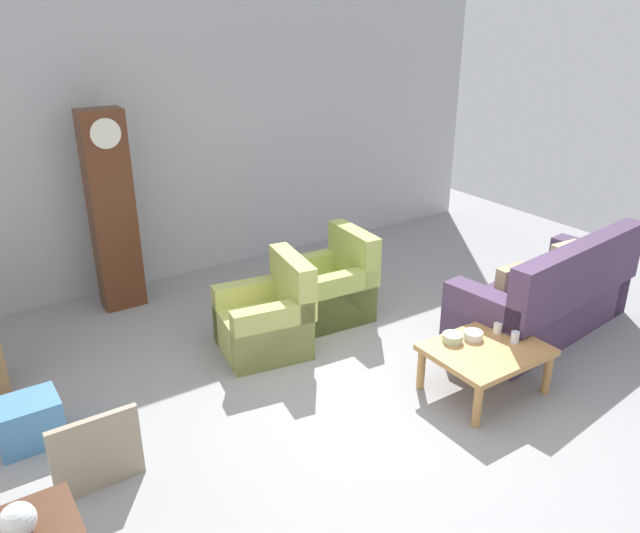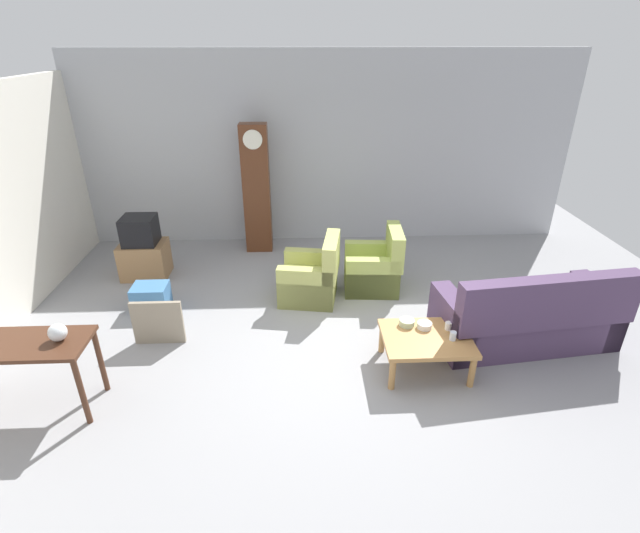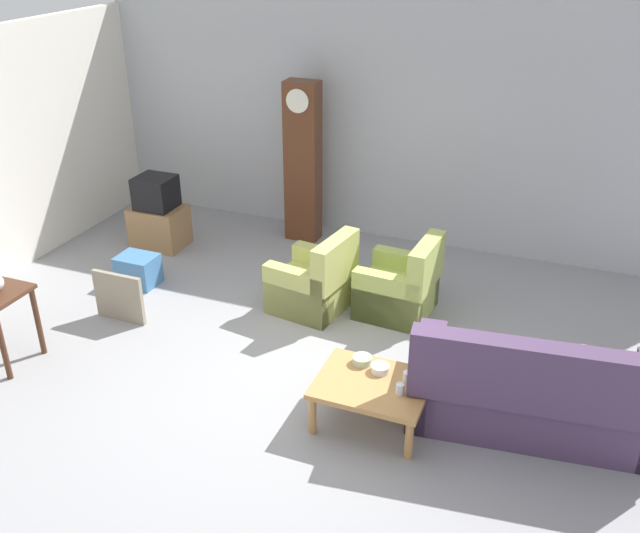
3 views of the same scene
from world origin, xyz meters
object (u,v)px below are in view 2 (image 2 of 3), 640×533
at_px(console_table_dark, 20,353).
at_px(bowl_white_stacked, 425,325).
at_px(bowl_shallow_green, 407,322).
at_px(armchair_olive_far, 375,269).
at_px(tv_crt, 140,230).
at_px(glass_dome_cloche, 58,332).
at_px(cup_white_porcelain, 448,326).
at_px(tv_stand_cabinet, 145,260).
at_px(coffee_table_wood, 426,341).
at_px(armchair_olive_near, 312,278).
at_px(grandfather_clock, 257,190).
at_px(storage_box_blue, 151,298).
at_px(cup_blue_rimmed, 453,336).
at_px(couch_floral, 527,318).
at_px(framed_picture_leaning, 158,323).

relative_size(console_table_dark, bowl_white_stacked, 7.95).
bearing_deg(bowl_shallow_green, console_table_dark, -170.13).
xyz_separation_m(armchair_olive_far, tv_crt, (-3.47, 0.54, 0.45)).
bearing_deg(bowl_shallow_green, glass_dome_cloche, -169.48).
bearing_deg(tv_crt, cup_white_porcelain, -29.93).
distance_m(tv_stand_cabinet, cup_white_porcelain, 4.64).
xyz_separation_m(coffee_table_wood, tv_crt, (-3.75, 2.44, 0.39)).
bearing_deg(armchair_olive_far, tv_crt, 171.12).
xyz_separation_m(armchair_olive_near, glass_dome_cloche, (-2.44, -2.05, 0.56)).
xyz_separation_m(grandfather_clock, tv_stand_cabinet, (-1.69, -0.94, -0.80)).
distance_m(tv_crt, storage_box_blue, 1.24).
bearing_deg(console_table_dark, bowl_white_stacked, 8.55).
distance_m(armchair_olive_near, bowl_white_stacked, 1.91).
bearing_deg(console_table_dark, tv_stand_cabinet, 84.33).
bearing_deg(storage_box_blue, coffee_table_wood, -22.58).
distance_m(armchair_olive_near, armchair_olive_far, 0.96).
xyz_separation_m(cup_white_porcelain, bowl_white_stacked, (-0.26, 0.04, -0.01)).
xyz_separation_m(cup_blue_rimmed, bowl_white_stacked, (-0.25, 0.24, -0.02)).
height_order(grandfather_clock, bowl_white_stacked, grandfather_clock).
xyz_separation_m(armchair_olive_near, bowl_white_stacked, (1.22, -1.47, 0.15)).
xyz_separation_m(couch_floral, tv_stand_cabinet, (-5.06, 2.03, -0.08)).
relative_size(framed_picture_leaning, bowl_shallow_green, 3.45).
height_order(armchair_olive_near, bowl_shallow_green, armchair_olive_near).
height_order(console_table_dark, storage_box_blue, console_table_dark).
height_order(coffee_table_wood, console_table_dark, console_table_dark).
height_order(couch_floral, console_table_dark, couch_floral).
bearing_deg(tv_stand_cabinet, armchair_olive_far, -8.88).
height_order(tv_stand_cabinet, bowl_white_stacked, tv_stand_cabinet).
bearing_deg(armchair_olive_far, couch_floral, -42.94).
bearing_deg(bowl_shallow_green, coffee_table_wood, -53.64).
distance_m(armchair_olive_far, cup_blue_rimmed, 2.05).
bearing_deg(cup_white_porcelain, couch_floral, 15.18).
bearing_deg(cup_blue_rimmed, tv_crt, 147.93).
bearing_deg(console_table_dark, bowl_shallow_green, 9.87).
distance_m(storage_box_blue, bowl_white_stacked, 3.63).
distance_m(couch_floral, glass_dome_cloche, 5.06).
bearing_deg(storage_box_blue, armchair_olive_near, 6.03).
height_order(cup_white_porcelain, cup_blue_rimmed, cup_blue_rimmed).
bearing_deg(armchair_olive_near, cup_white_porcelain, -45.70).
distance_m(cup_white_porcelain, bowl_white_stacked, 0.26).
distance_m(tv_stand_cabinet, bowl_shallow_green, 4.20).
relative_size(framed_picture_leaning, cup_white_porcelain, 6.79).
bearing_deg(framed_picture_leaning, bowl_shallow_green, -7.74).
bearing_deg(armchair_olive_far, cup_blue_rimmed, -74.67).
bearing_deg(cup_blue_rimmed, cup_white_porcelain, 87.16).
xyz_separation_m(armchair_olive_near, framed_picture_leaning, (-1.87, -1.01, -0.02)).
bearing_deg(coffee_table_wood, storage_box_blue, 157.42).
distance_m(coffee_table_wood, bowl_shallow_green, 0.31).
bearing_deg(framed_picture_leaning, storage_box_blue, 111.51).
distance_m(armchair_olive_near, framed_picture_leaning, 2.13).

